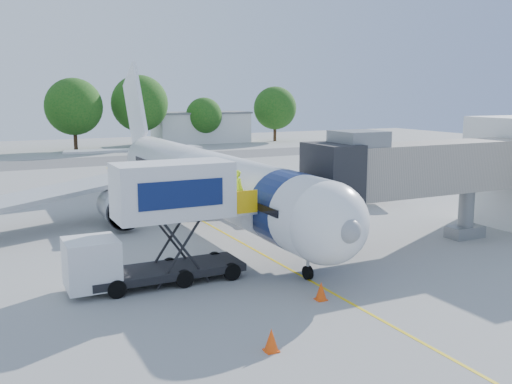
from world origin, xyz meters
name	(u,v)px	position (x,y,z in m)	size (l,w,h in m)	color
ground	(226,234)	(0.00, 0.00, 0.00)	(160.00, 160.00, 0.00)	#9C9C99
guidance_line	(226,234)	(0.00, 0.00, 0.01)	(0.15, 70.00, 0.01)	yellow
taxiway_strip	(95,161)	(0.00, 42.00, 0.00)	(120.00, 10.00, 0.01)	#59595B
aircraft	(202,178)	(0.00, 4.12, 2.95)	(34.17, 37.73, 11.35)	white
jet_bridge	(409,170)	(7.99, -7.00, 4.34)	(13.90, 3.20, 6.60)	#A99E90
catering_hiloader	(159,224)	(-6.26, -7.00, 2.76)	(8.50, 2.44, 5.50)	black
ground_tug	(373,341)	(-2.36, -17.36, 0.66)	(3.23, 1.80, 1.26)	silver
safety_cone_a	(321,291)	(-0.90, -12.04, 0.38)	(0.50, 0.50, 0.79)	#F94B0D
safety_cone_b	(271,340)	(-5.00, -15.36, 0.38)	(0.50, 0.50, 0.80)	#F94B0D
outbuilding_right	(201,127)	(22.00, 62.00, 2.66)	(16.40, 7.40, 5.30)	silver
tree_d	(74,107)	(0.10, 57.01, 6.52)	(8.43, 8.43, 10.74)	#382314
tree_e	(140,103)	(10.35, 58.29, 6.88)	(8.89, 8.89, 11.34)	#382314
tree_f	(204,116)	(21.61, 59.50, 4.72)	(6.11, 6.11, 7.79)	#382314
tree_g	(275,108)	(34.85, 58.88, 5.87)	(7.58, 7.58, 9.67)	#382314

